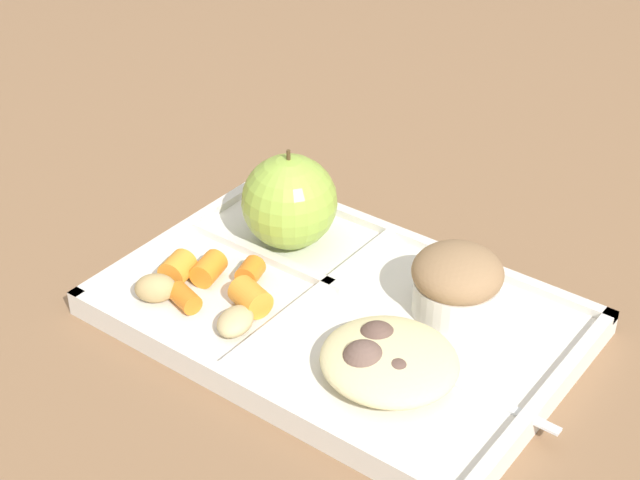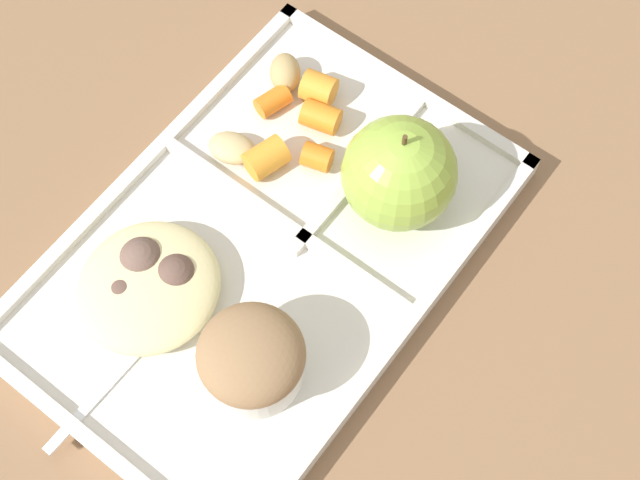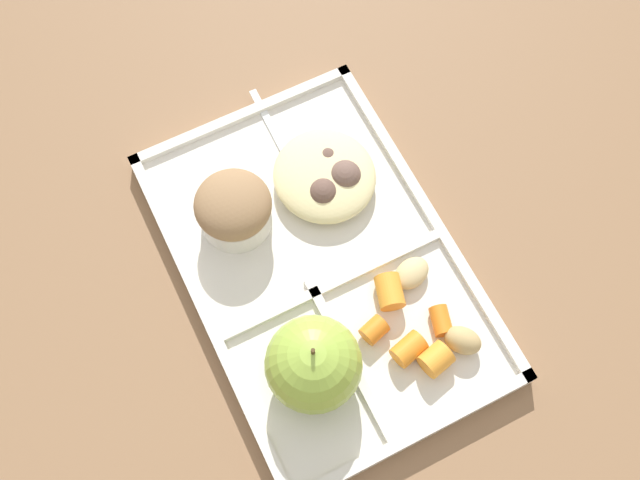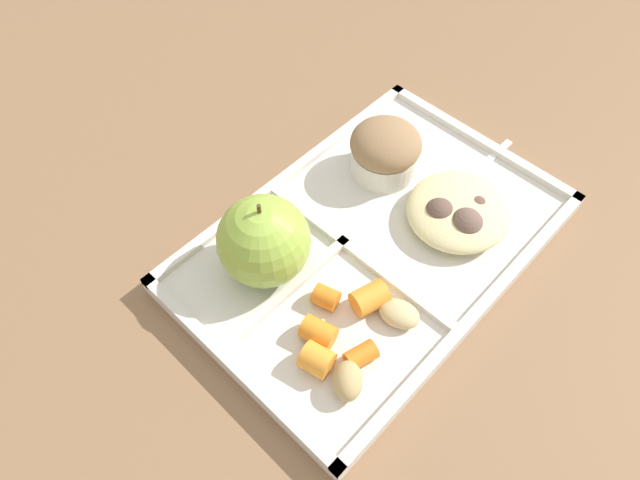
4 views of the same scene
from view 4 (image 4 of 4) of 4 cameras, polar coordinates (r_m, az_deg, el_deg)
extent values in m
plane|color=#846042|center=(0.59, 5.37, -0.84)|extent=(6.00, 6.00, 0.00)
cube|color=silver|center=(0.58, 5.42, -0.42)|extent=(0.39, 0.26, 0.02)
cube|color=silver|center=(0.54, 15.47, -7.15)|extent=(0.39, 0.01, 0.01)
cube|color=silver|center=(0.62, -3.17, 6.66)|extent=(0.39, 0.01, 0.01)
cube|color=silver|center=(0.51, -8.70, -12.44)|extent=(0.01, 0.26, 0.01)
cube|color=silver|center=(0.68, 15.97, 9.63)|extent=(0.01, 0.26, 0.01)
cube|color=silver|center=(0.56, 3.78, -1.36)|extent=(0.01, 0.24, 0.01)
cube|color=silver|center=(0.54, -2.76, -4.73)|extent=(0.17, 0.01, 0.01)
sphere|color=#93B742|center=(0.52, -5.72, -0.10)|extent=(0.09, 0.09, 0.09)
cylinder|color=#4C381E|center=(0.48, -6.17, 3.02)|extent=(0.00, 0.00, 0.01)
cylinder|color=silver|center=(0.62, 6.46, 8.05)|extent=(0.07, 0.07, 0.03)
ellipsoid|color=#93704C|center=(0.61, 6.68, 9.65)|extent=(0.08, 0.08, 0.04)
cylinder|color=orange|center=(0.52, 0.60, -5.82)|extent=(0.03, 0.03, 0.02)
cylinder|color=orange|center=(0.50, -0.32, -12.03)|extent=(0.03, 0.03, 0.03)
cylinder|color=orange|center=(0.51, -0.16, -9.32)|extent=(0.03, 0.03, 0.02)
cylinder|color=orange|center=(0.52, 5.05, -5.88)|extent=(0.04, 0.03, 0.03)
cylinder|color=orange|center=(0.50, 4.17, -11.57)|extent=(0.03, 0.03, 0.02)
ellipsoid|color=tan|center=(0.52, 8.01, -7.40)|extent=(0.04, 0.05, 0.02)
ellipsoid|color=tan|center=(0.49, 2.80, -14.06)|extent=(0.04, 0.04, 0.02)
ellipsoid|color=beige|center=(0.59, 13.82, 2.90)|extent=(0.11, 0.10, 0.03)
sphere|color=brown|center=(0.58, 14.51, 1.49)|extent=(0.04, 0.04, 0.04)
sphere|color=brown|center=(0.60, 15.46, 3.11)|extent=(0.03, 0.03, 0.03)
sphere|color=brown|center=(0.58, 11.94, 2.60)|extent=(0.03, 0.03, 0.03)
cube|color=white|center=(0.66, 16.26, 7.34)|extent=(0.10, 0.01, 0.00)
cube|color=white|center=(0.62, 12.80, 4.21)|extent=(0.03, 0.02, 0.00)
cylinder|color=white|center=(0.60, 10.55, 3.24)|extent=(0.02, 0.00, 0.00)
cylinder|color=white|center=(0.60, 11.20, 2.76)|extent=(0.02, 0.00, 0.00)
cylinder|color=white|center=(0.60, 11.87, 2.28)|extent=(0.02, 0.00, 0.00)
camera|label=1|loc=(0.74, 81.88, 16.53)|focal=55.15mm
camera|label=2|loc=(0.64, 11.68, 70.47)|focal=51.31mm
camera|label=3|loc=(0.38, -105.68, 59.33)|focal=42.12mm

